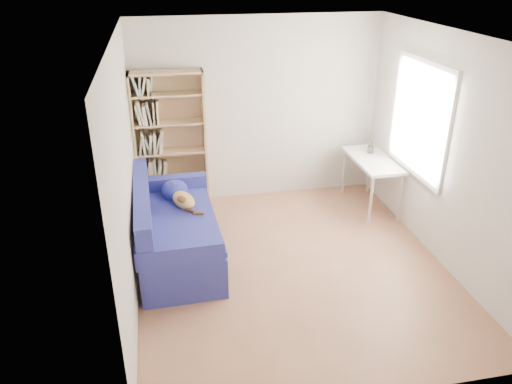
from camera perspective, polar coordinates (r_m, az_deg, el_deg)
ground at (r=5.93m, az=4.05°, el=-8.37°), size 4.00×4.00×0.00m
room_shell at (r=5.26m, az=5.54°, el=6.94°), size 3.54×4.04×2.62m
sofa at (r=5.99m, az=-9.44°, el=-4.36°), size 0.96×1.92×0.93m
bookshelf at (r=7.00m, az=-9.70°, el=5.02°), size 0.97×0.30×1.94m
desk at (r=7.12m, az=13.14°, el=3.12°), size 0.51×1.12×0.75m
pen_cup at (r=7.28m, az=12.99°, el=4.87°), size 0.09×0.09×0.17m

